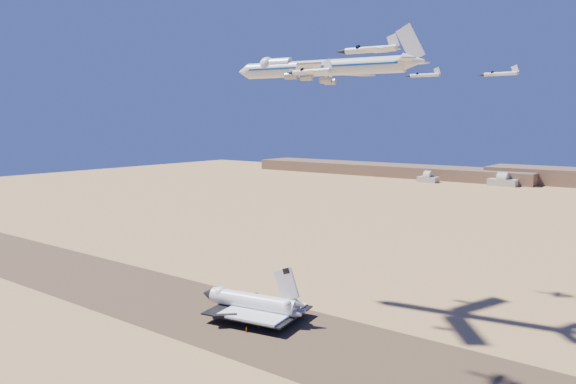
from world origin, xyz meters
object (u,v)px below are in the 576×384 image
Objects in this scene: crew_a at (246,330)px; crew_b at (247,329)px; chase_jet_d at (500,74)px; crew_c at (259,327)px; chase_jet_b at (369,49)px; chase_jet_c at (424,75)px; shuttle at (252,303)px; chase_jet_a at (310,71)px; carrier_747 at (316,68)px.

crew_b is at bearing 37.18° from crew_a.
chase_jet_d is (46.66, 105.21, 88.82)m from crew_a.
chase_jet_b is at bearing -155.74° from crew_c.
chase_jet_d reaches higher than chase_jet_b.
crew_a is 124.90m from chase_jet_c.
chase_jet_c is (22.55, 84.97, 88.14)m from crew_b.
shuttle is 2.67× the size of chase_jet_a.
chase_jet_b is (26.13, -13.58, 2.64)m from chase_jet_a.
carrier_747 reaches higher than crew_b.
crew_c is 141.65m from chase_jet_d.
carrier_747 reaches higher than chase_jet_d.
chase_jet_a is 112.18m from chase_jet_d.
shuttle is at bearing -118.09° from chase_jet_c.
chase_jet_c is (-33.70, 104.70, 2.53)m from chase_jet_b.
chase_jet_a is (28.46, -43.51, -5.69)m from carrier_747.
chase_jet_a is 1.03× the size of chase_jet_c.
carrier_747 is at bearing 1.78° from crew_a.
chase_jet_c is (20.46, 81.13, 88.25)m from crew_c.
carrier_747 is 45.63× the size of crew_c.
crew_b is at bearing 109.26° from crew_c.
carrier_747 reaches higher than crew_c.
crew_c is (8.96, -6.98, -4.66)m from shuttle.
chase_jet_b is at bearing -55.61° from carrier_747.
crew_a is 0.11× the size of chase_jet_c.
chase_jet_c is (20.89, 47.60, -0.53)m from carrier_747.
shuttle is 107.18m from chase_jet_b.
crew_c is (1.69, 4.45, -0.00)m from crew_a.
chase_jet_b reaches higher than crew_a.
carrier_747 is 96.56m from crew_a.
crew_c is at bearing -110.60° from chase_jet_c.
chase_jet_a is at bearing -136.85° from crew_b.
chase_jet_b is at bearing -105.22° from crew_a.
crew_c is at bearing -48.05° from shuttle.
crew_c is at bearing -114.86° from chase_jet_d.
crew_c is (0.43, -33.53, -88.77)m from carrier_747.
crew_b is at bearing -101.87° from carrier_747.
crew_b is 0.12× the size of chase_jet_a.
chase_jet_a is (36.99, -16.97, 78.42)m from shuttle.
carrier_747 reaches higher than shuttle.
chase_jet_d is at bearing -66.27° from crew_c.
crew_c is 121.61m from chase_jet_c.
crew_b is 0.12× the size of chase_jet_b.
shuttle is 88.61m from carrier_747.
chase_jet_a reaches higher than crew_a.
shuttle is 25.72× the size of crew_c.
chase_jet_a is (29.72, -5.54, 83.08)m from crew_a.
crew_c is at bearing 150.25° from chase_jet_b.
shuttle is 2.76× the size of chase_jet_c.
crew_b is 88.48m from chase_jet_a.
chase_jet_b is 1.04× the size of chase_jet_c.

